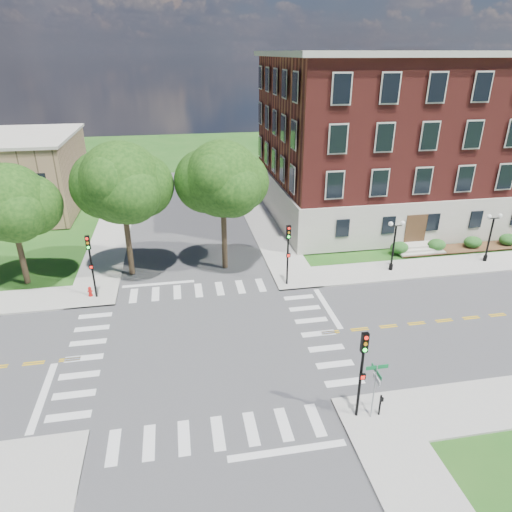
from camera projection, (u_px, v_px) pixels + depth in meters
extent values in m
plane|color=#1C5016|center=(206.00, 345.00, 28.07)|extent=(160.00, 160.00, 0.00)
cube|color=#3D3D3F|center=(206.00, 345.00, 28.07)|extent=(90.00, 12.00, 0.01)
cube|color=#3D3D3F|center=(206.00, 345.00, 28.07)|extent=(12.00, 90.00, 0.01)
cube|color=#9E9B93|center=(470.00, 264.00, 38.73)|extent=(34.00, 3.50, 0.12)
cube|color=#9E9B93|center=(260.00, 216.00, 49.95)|extent=(3.50, 34.00, 0.12)
cube|color=#9E9B93|center=(114.00, 225.00, 47.45)|extent=(3.50, 34.00, 0.12)
cube|color=silver|center=(327.00, 308.00, 32.19)|extent=(0.40, 5.50, 0.00)
cube|color=#BAB6A4|center=(405.00, 192.00, 50.80)|extent=(30.00, 20.00, 4.20)
cube|color=maroon|center=(415.00, 118.00, 47.52)|extent=(29.55, 19.70, 11.80)
cube|color=#BAB6A4|center=(424.00, 54.00, 45.01)|extent=(30.60, 20.60, 0.50)
cube|color=#472D19|center=(416.00, 229.00, 41.30)|extent=(2.00, 0.10, 2.80)
cylinder|color=#332719|center=(23.00, 261.00, 34.75)|extent=(0.44, 0.44, 3.65)
sphere|color=#12350E|center=(9.00, 203.00, 32.84)|extent=(5.66, 5.66, 5.66)
cylinder|color=#332719|center=(129.00, 248.00, 36.03)|extent=(0.44, 0.44, 4.43)
sphere|color=#12350E|center=(121.00, 183.00, 33.86)|extent=(6.19, 6.19, 6.19)
cylinder|color=#332719|center=(224.00, 242.00, 37.11)|extent=(0.44, 0.44, 4.53)
sphere|color=#12350E|center=(223.00, 179.00, 34.97)|extent=(5.93, 5.93, 5.93)
cylinder|color=black|center=(360.00, 384.00, 21.77)|extent=(0.14, 0.14, 3.80)
cube|color=black|center=(365.00, 342.00, 20.79)|extent=(0.32, 0.22, 1.00)
cylinder|color=red|center=(366.00, 338.00, 20.53)|extent=(0.18, 0.05, 0.18)
cylinder|color=orange|center=(366.00, 344.00, 20.67)|extent=(0.18, 0.05, 0.18)
cylinder|color=#19E533|center=(365.00, 350.00, 20.81)|extent=(0.18, 0.05, 0.18)
cube|color=black|center=(362.00, 377.00, 21.36)|extent=(0.30, 0.12, 0.30)
cylinder|color=black|center=(288.00, 262.00, 34.50)|extent=(0.14, 0.14, 3.80)
cube|color=black|center=(288.00, 232.00, 33.52)|extent=(0.33, 0.24, 1.00)
cylinder|color=red|center=(289.00, 228.00, 33.27)|extent=(0.18, 0.06, 0.18)
cylinder|color=orange|center=(289.00, 233.00, 33.40)|extent=(0.18, 0.06, 0.18)
cylinder|color=#19E533|center=(289.00, 237.00, 33.54)|extent=(0.18, 0.06, 0.18)
cube|color=black|center=(288.00, 255.00, 34.09)|extent=(0.31, 0.14, 0.30)
cylinder|color=black|center=(93.00, 273.00, 32.67)|extent=(0.14, 0.14, 3.80)
cube|color=black|center=(88.00, 242.00, 31.69)|extent=(0.35, 0.26, 1.00)
cylinder|color=red|center=(87.00, 239.00, 31.44)|extent=(0.19, 0.08, 0.18)
cylinder|color=orange|center=(88.00, 243.00, 31.57)|extent=(0.19, 0.08, 0.18)
cylinder|color=#19E533|center=(88.00, 247.00, 31.71)|extent=(0.19, 0.08, 0.18)
cube|color=black|center=(91.00, 267.00, 32.26)|extent=(0.31, 0.16, 0.30)
cylinder|color=black|center=(391.00, 267.00, 37.47)|extent=(0.32, 0.32, 0.50)
cylinder|color=black|center=(393.00, 248.00, 36.79)|extent=(0.16, 0.16, 3.80)
cube|color=black|center=(396.00, 226.00, 35.99)|extent=(1.00, 0.06, 0.06)
sphere|color=white|center=(391.00, 224.00, 35.83)|extent=(0.36, 0.36, 0.36)
sphere|color=white|center=(403.00, 223.00, 35.99)|extent=(0.36, 0.36, 0.36)
cylinder|color=black|center=(485.00, 258.00, 39.08)|extent=(0.32, 0.32, 0.50)
cylinder|color=black|center=(489.00, 240.00, 38.41)|extent=(0.16, 0.16, 3.80)
cube|color=black|center=(494.00, 218.00, 37.61)|extent=(1.00, 0.06, 0.06)
sphere|color=white|center=(489.00, 216.00, 37.45)|extent=(0.36, 0.36, 0.36)
sphere|color=white|center=(500.00, 216.00, 37.61)|extent=(0.36, 0.36, 0.36)
cylinder|color=gray|center=(374.00, 392.00, 21.80)|extent=(0.07, 0.07, 3.10)
cube|color=#0D6F34|center=(377.00, 367.00, 21.21)|extent=(1.10, 0.03, 0.20)
cube|color=#0D6F34|center=(377.00, 372.00, 21.31)|extent=(0.03, 1.10, 0.20)
cube|color=silver|center=(377.00, 379.00, 21.50)|extent=(0.03, 0.75, 0.25)
cylinder|color=black|center=(380.00, 405.00, 22.33)|extent=(0.10, 0.10, 1.20)
cube|color=black|center=(382.00, 400.00, 22.03)|extent=(0.14, 0.08, 0.22)
cylinder|color=#B6100E|center=(91.00, 295.00, 33.53)|extent=(0.32, 0.32, 0.10)
cylinder|color=#B6100E|center=(90.00, 292.00, 33.42)|extent=(0.22, 0.22, 0.60)
sphere|color=#B6100E|center=(90.00, 288.00, 33.29)|extent=(0.24, 0.24, 0.24)
cylinder|color=#B6100E|center=(90.00, 291.00, 33.39)|extent=(0.35, 0.12, 0.12)
cylinder|color=#B6100E|center=(90.00, 291.00, 33.39)|extent=(0.12, 0.35, 0.12)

